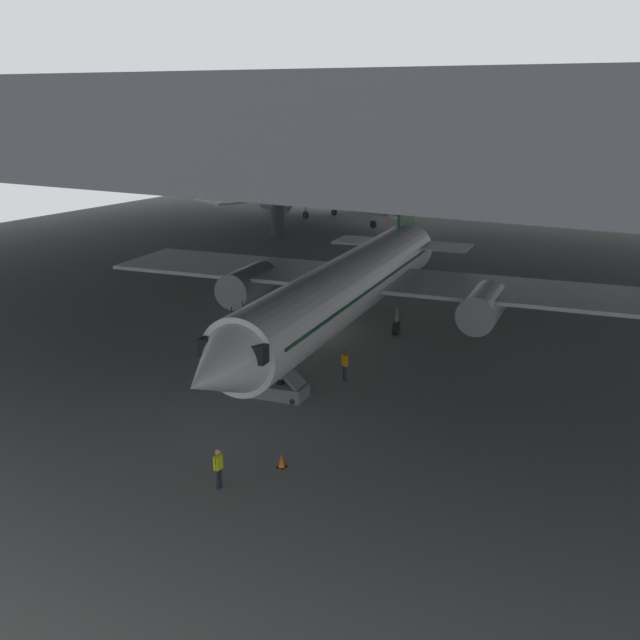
{
  "coord_description": "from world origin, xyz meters",
  "views": [
    {
      "loc": [
        25.62,
        -41.8,
        14.97
      ],
      "look_at": [
        4.47,
        -4.79,
        2.61
      ],
      "focal_mm": 43.64,
      "sensor_mm": 36.0,
      "label": 1
    }
  ],
  "objects_px": {
    "crew_worker_by_stairs": "(345,363)",
    "traffic_cone_orange": "(282,461)",
    "airplane_distant": "(328,193)",
    "boarding_stairs": "(269,382)",
    "crew_worker_near_nose": "(218,466)",
    "airplane_main": "(349,286)",
    "baggage_tug": "(315,296)"
  },
  "relations": [
    {
      "from": "crew_worker_near_nose",
      "to": "crew_worker_by_stairs",
      "type": "relative_size",
      "value": 0.98
    },
    {
      "from": "crew_worker_near_nose",
      "to": "baggage_tug",
      "type": "bearing_deg",
      "value": 112.53
    },
    {
      "from": "crew_worker_near_nose",
      "to": "airplane_main",
      "type": "bearing_deg",
      "value": 103.19
    },
    {
      "from": "airplane_main",
      "to": "crew_worker_near_nose",
      "type": "bearing_deg",
      "value": -76.81
    },
    {
      "from": "airplane_main",
      "to": "crew_worker_near_nose",
      "type": "xyz_separation_m",
      "value": [
        4.64,
        -19.78,
        -2.54
      ]
    },
    {
      "from": "traffic_cone_orange",
      "to": "airplane_main",
      "type": "bearing_deg",
      "value": 108.86
    },
    {
      "from": "airplane_distant",
      "to": "baggage_tug",
      "type": "xyz_separation_m",
      "value": [
        19.21,
        -36.47,
        -2.7
      ]
    },
    {
      "from": "airplane_distant",
      "to": "airplane_main",
      "type": "bearing_deg",
      "value": -59.41
    },
    {
      "from": "airplane_main",
      "to": "crew_worker_near_nose",
      "type": "relative_size",
      "value": 22.29
    },
    {
      "from": "crew_worker_by_stairs",
      "to": "baggage_tug",
      "type": "height_order",
      "value": "crew_worker_by_stairs"
    },
    {
      "from": "crew_worker_by_stairs",
      "to": "crew_worker_near_nose",
      "type": "bearing_deg",
      "value": -84.06
    },
    {
      "from": "traffic_cone_orange",
      "to": "crew_worker_by_stairs",
      "type": "bearing_deg",
      "value": 103.76
    },
    {
      "from": "crew_worker_by_stairs",
      "to": "airplane_main",
      "type": "bearing_deg",
      "value": 116.25
    },
    {
      "from": "boarding_stairs",
      "to": "traffic_cone_orange",
      "type": "distance_m",
      "value": 8.26
    },
    {
      "from": "traffic_cone_orange",
      "to": "airplane_distant",
      "type": "bearing_deg",
      "value": 117.51
    },
    {
      "from": "boarding_stairs",
      "to": "airplane_distant",
      "type": "distance_m",
      "value": 59.99
    },
    {
      "from": "traffic_cone_orange",
      "to": "baggage_tug",
      "type": "distance_m",
      "value": 26.83
    },
    {
      "from": "airplane_main",
      "to": "baggage_tug",
      "type": "bearing_deg",
      "value": 133.07
    },
    {
      "from": "crew_worker_near_nose",
      "to": "airplane_distant",
      "type": "xyz_separation_m",
      "value": [
        -30.26,
        63.12,
        2.26
      ]
    },
    {
      "from": "boarding_stairs",
      "to": "crew_worker_by_stairs",
      "type": "height_order",
      "value": "boarding_stairs"
    },
    {
      "from": "crew_worker_near_nose",
      "to": "traffic_cone_orange",
      "type": "bearing_deg",
      "value": 66.97
    },
    {
      "from": "airplane_distant",
      "to": "traffic_cone_orange",
      "type": "xyz_separation_m",
      "value": [
        31.44,
        -60.36,
        -2.94
      ]
    },
    {
      "from": "crew_worker_near_nose",
      "to": "crew_worker_by_stairs",
      "type": "distance_m",
      "value": 13.22
    },
    {
      "from": "traffic_cone_orange",
      "to": "baggage_tug",
      "type": "height_order",
      "value": "baggage_tug"
    },
    {
      "from": "airplane_main",
      "to": "airplane_distant",
      "type": "height_order",
      "value": "airplane_main"
    },
    {
      "from": "crew_worker_near_nose",
      "to": "crew_worker_by_stairs",
      "type": "bearing_deg",
      "value": 95.94
    },
    {
      "from": "airplane_main",
      "to": "traffic_cone_orange",
      "type": "relative_size",
      "value": 62.93
    },
    {
      "from": "boarding_stairs",
      "to": "baggage_tug",
      "type": "bearing_deg",
      "value": 112.76
    },
    {
      "from": "airplane_main",
      "to": "boarding_stairs",
      "type": "relative_size",
      "value": 8.0
    },
    {
      "from": "crew_worker_by_stairs",
      "to": "traffic_cone_orange",
      "type": "distance_m",
      "value": 10.72
    },
    {
      "from": "boarding_stairs",
      "to": "crew_worker_by_stairs",
      "type": "relative_size",
      "value": 2.74
    },
    {
      "from": "crew_worker_by_stairs",
      "to": "airplane_distant",
      "type": "height_order",
      "value": "airplane_distant"
    }
  ]
}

